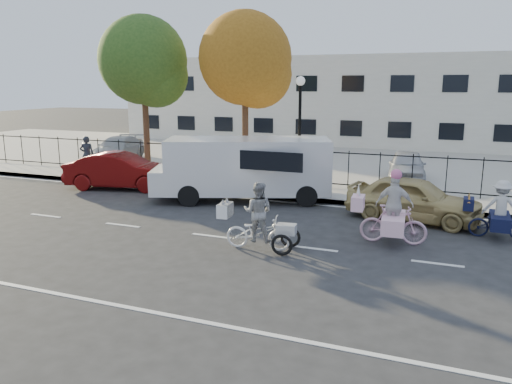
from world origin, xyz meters
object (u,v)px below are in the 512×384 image
at_px(unicorn_bike, 392,216).
at_px(red_sedan, 121,171).
at_px(pedestrian, 87,155).
at_px(zebra_trike, 258,224).
at_px(lamppost, 300,112).
at_px(gold_sedan, 413,199).
at_px(lot_car_c, 196,152).
at_px(lot_car_a, 118,149).
at_px(lot_car_d, 407,166).
at_px(white_van, 245,166).
at_px(bull_bike, 499,215).

relative_size(unicorn_bike, red_sedan, 0.46).
distance_m(red_sedan, pedestrian, 3.66).
relative_size(zebra_trike, pedestrian, 1.21).
relative_size(lamppost, gold_sedan, 1.06).
xyz_separation_m(lamppost, unicorn_bike, (4.27, -5.61, -2.36)).
bearing_deg(lot_car_c, pedestrian, -144.57).
distance_m(zebra_trike, pedestrian, 13.06).
distance_m(unicorn_bike, lot_car_a, 17.78).
xyz_separation_m(zebra_trike, gold_sedan, (3.49, 4.35, 0.01)).
bearing_deg(lot_car_d, white_van, -140.25).
xyz_separation_m(unicorn_bike, white_van, (-5.62, 3.31, 0.50)).
bearing_deg(lot_car_c, red_sedan, -106.43).
height_order(unicorn_bike, gold_sedan, unicorn_bike).
xyz_separation_m(pedestrian, lot_car_c, (3.53, 3.98, -0.23)).
distance_m(lot_car_c, lot_car_d, 10.37).
relative_size(bull_bike, pedestrian, 1.03).
bearing_deg(unicorn_bike, lot_car_c, 45.79).
relative_size(white_van, lot_car_d, 1.88).
xyz_separation_m(red_sedan, lot_car_d, (10.71, 5.30, 0.05)).
distance_m(unicorn_bike, red_sedan, 11.57).
xyz_separation_m(bull_bike, pedestrian, (-16.96, 3.55, 0.35)).
bearing_deg(lot_car_d, bull_bike, -72.11).
bearing_deg(gold_sedan, unicorn_bike, -176.67).
distance_m(lamppost, pedestrian, 10.23).
height_order(white_van, lot_car_d, white_van).
relative_size(lamppost, lot_car_d, 1.18).
bearing_deg(bull_bike, pedestrian, 78.97).
xyz_separation_m(bull_bike, lot_car_d, (-3.07, 7.08, 0.12)).
xyz_separation_m(bull_bike, gold_sedan, (-2.34, 1.08, 0.04)).
bearing_deg(gold_sedan, lot_car_a, 79.15).
bearing_deg(gold_sedan, lot_car_d, 17.70).
bearing_deg(zebra_trike, red_sedan, 50.88).
bearing_deg(lot_car_a, zebra_trike, -52.20).
bearing_deg(pedestrian, lot_car_a, -106.88).
bearing_deg(lot_car_d, red_sedan, -159.23).
relative_size(unicorn_bike, lot_car_c, 0.53).
height_order(lamppost, pedestrian, lamppost).
relative_size(pedestrian, lot_car_d, 0.46).
bearing_deg(lamppost, zebra_trike, -81.28).
bearing_deg(pedestrian, white_van, 134.66).
bearing_deg(red_sedan, bull_bike, -109.96).
bearing_deg(red_sedan, zebra_trike, -135.07).
height_order(zebra_trike, white_van, white_van).
height_order(white_van, red_sedan, white_van).
bearing_deg(lot_car_d, lamppost, -147.94).
distance_m(lamppost, zebra_trike, 7.82).
xyz_separation_m(unicorn_bike, lot_car_c, (-10.74, 9.06, 0.03)).
bearing_deg(lamppost, pedestrian, -177.01).
bearing_deg(lot_car_c, lot_car_d, -15.54).
distance_m(gold_sedan, lot_car_a, 16.95).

